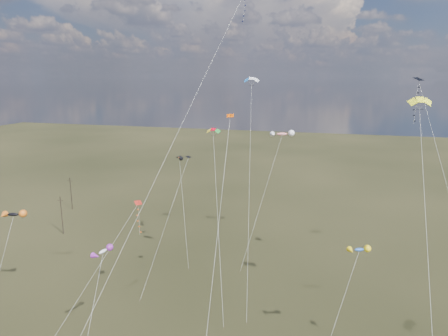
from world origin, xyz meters
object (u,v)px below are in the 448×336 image
(diamond_black_high, at_px, (420,114))
(novelty_black_orange, at_px, (13,215))
(utility_pole_far, at_px, (71,193))
(parafoil_yellow, at_px, (421,101))
(utility_pole_near, at_px, (62,215))

(diamond_black_high, bearing_deg, novelty_black_orange, -164.97)
(utility_pole_far, bearing_deg, diamond_black_high, -17.87)
(parafoil_yellow, bearing_deg, utility_pole_far, 155.34)
(utility_pole_far, relative_size, parafoil_yellow, 0.27)
(utility_pole_far, bearing_deg, parafoil_yellow, -24.66)
(novelty_black_orange, bearing_deg, utility_pole_far, 116.75)
(utility_pole_near, height_order, novelty_black_orange, novelty_black_orange)
(utility_pole_near, height_order, parafoil_yellow, parafoil_yellow)
(utility_pole_far, relative_size, diamond_black_high, 0.25)
(utility_pole_far, distance_m, diamond_black_high, 78.66)
(utility_pole_near, xyz_separation_m, parafoil_yellow, (61.80, -18.05, 25.15))
(utility_pole_far, height_order, diamond_black_high, diamond_black_high)
(utility_pole_near, height_order, diamond_black_high, diamond_black_high)
(utility_pole_near, bearing_deg, utility_pole_far, 119.74)
(utility_pole_far, bearing_deg, novelty_black_orange, -63.25)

